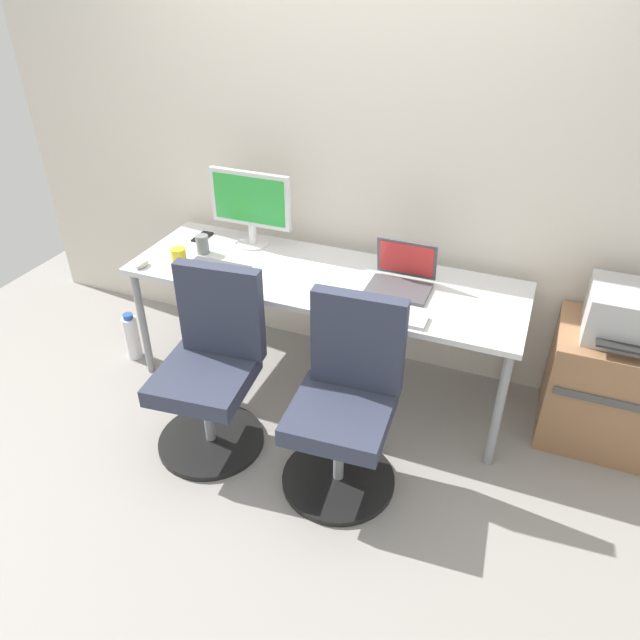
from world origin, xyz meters
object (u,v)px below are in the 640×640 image
Objects in this scene: side_cabinet at (606,386)px; coffee_mug at (179,256)px; printer at (630,315)px; open_laptop at (402,277)px; desktop_monitor at (250,204)px; office_chair_left at (211,371)px; water_bottle_on_floor at (132,337)px; office_chair_right at (345,406)px.

side_cabinet is 6.67× the size of coffee_mug.
open_laptop reaches higher than printer.
printer is 2.27m from coffee_mug.
desktop_monitor reaches higher than coffee_mug.
printer is 1.29× the size of open_laptop.
office_chair_left is 0.97m from water_bottle_on_floor.
open_laptop is at bearing -175.23° from printer.
office_chair_right is at bearing -146.08° from side_cabinet.
office_chair_right is at bearing -15.14° from water_bottle_on_floor.
water_bottle_on_floor is at bearing 164.86° from office_chair_right.
printer is 0.83× the size of desktop_monitor.
side_cabinet is 1.98× the size of water_bottle_on_floor.
side_cabinet is 1.54× the size of printer.
coffee_mug is at bearing -125.27° from desktop_monitor.
office_chair_right is 3.03× the size of open_laptop.
office_chair_right is 1.26m from coffee_mug.
office_chair_left is at bearing -179.98° from office_chair_right.
water_bottle_on_floor is at bearing -172.70° from printer.
side_cabinet is (1.12, 0.75, -0.12)m from office_chair_right.
desktop_monitor is (-1.99, 0.07, 0.22)m from printer.
printer is at bearing 33.88° from office_chair_right.
office_chair_right is 2.35× the size of printer.
office_chair_right is 3.03× the size of water_bottle_on_floor.
water_bottle_on_floor is at bearing 153.56° from office_chair_left.
desktop_monitor reaches higher than water_bottle_on_floor.
coffee_mug is at bearing -172.46° from printer.
office_chair_left is 3.03× the size of water_bottle_on_floor.
office_chair_left is at bearing -138.45° from open_laptop.
side_cabinet is 2.32m from coffee_mug.
coffee_mug is (-2.25, -0.30, 0.02)m from printer.
open_laptop reaches higher than coffee_mug.
desktop_monitor is at bearing 178.06° from side_cabinet.
printer is 4.35× the size of coffee_mug.
printer is at bearing 7.30° from water_bottle_on_floor.
desktop_monitor is 5.22× the size of coffee_mug.
office_chair_left is at bearing -26.44° from water_bottle_on_floor.
side_cabinet is at bearing -1.94° from desktop_monitor.
coffee_mug is (-0.26, -0.37, -0.20)m from desktop_monitor.
open_laptop is (0.75, 0.66, 0.34)m from office_chair_left.
desktop_monitor is 0.96m from open_laptop.
side_cabinet reaches higher than water_bottle_on_floor.
side_cabinet is at bearing 33.92° from office_chair_right.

